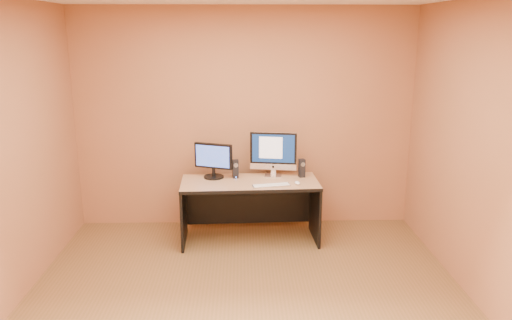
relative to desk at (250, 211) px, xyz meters
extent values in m
plane|color=brown|center=(-0.05, -1.43, -0.35)|extent=(4.00, 4.00, 0.00)
cube|color=silver|center=(0.23, -0.18, 0.36)|extent=(0.42, 0.19, 0.02)
ellipsoid|color=white|center=(0.51, -0.12, 0.37)|extent=(0.07, 0.11, 0.03)
cylinder|color=black|center=(0.25, 0.29, 0.35)|extent=(0.11, 0.18, 0.01)
cylinder|color=black|center=(0.22, 0.29, 0.35)|extent=(0.05, 0.17, 0.01)
camera|label=1|loc=(-0.08, -5.27, 1.97)|focal=35.00mm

